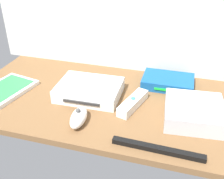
# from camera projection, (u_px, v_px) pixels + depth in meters

# --- Properties ---
(ground_plane) EXTENTS (1.00, 0.48, 0.02)m
(ground_plane) POSITION_uv_depth(u_px,v_px,m) (112.00, 102.00, 0.92)
(ground_plane) COLOR brown
(ground_plane) RESTS_ON ground
(game_console) EXTENTS (0.21, 0.17, 0.04)m
(game_console) POSITION_uv_depth(u_px,v_px,m) (89.00, 90.00, 0.92)
(game_console) COLOR white
(game_console) RESTS_ON ground_plane
(mini_computer) EXTENTS (0.18, 0.18, 0.05)m
(mini_computer) POSITION_uv_depth(u_px,v_px,m) (194.00, 112.00, 0.81)
(mini_computer) COLOR silver
(mini_computer) RESTS_ON ground_plane
(game_case) EXTENTS (0.17, 0.21, 0.02)m
(game_case) POSITION_uv_depth(u_px,v_px,m) (6.00, 89.00, 0.96)
(game_case) COLOR white
(game_case) RESTS_ON ground_plane
(network_router) EXTENTS (0.18, 0.12, 0.03)m
(network_router) POSITION_uv_depth(u_px,v_px,m) (168.00, 82.00, 0.98)
(network_router) COLOR #145193
(network_router) RESTS_ON ground_plane
(remote_wand) EXTENTS (0.07, 0.15, 0.03)m
(remote_wand) POSITION_uv_depth(u_px,v_px,m) (133.00, 103.00, 0.87)
(remote_wand) COLOR white
(remote_wand) RESTS_ON ground_plane
(remote_nunchuk) EXTENTS (0.05, 0.10, 0.05)m
(remote_nunchuk) POSITION_uv_depth(u_px,v_px,m) (79.00, 117.00, 0.79)
(remote_nunchuk) COLOR white
(remote_nunchuk) RESTS_ON ground_plane
(sensor_bar) EXTENTS (0.24, 0.02, 0.01)m
(sensor_bar) POSITION_uv_depth(u_px,v_px,m) (158.00, 149.00, 0.70)
(sensor_bar) COLOR black
(sensor_bar) RESTS_ON ground_plane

